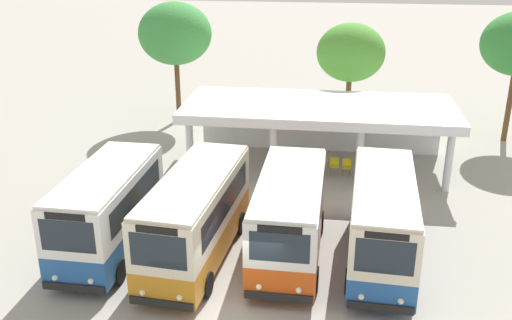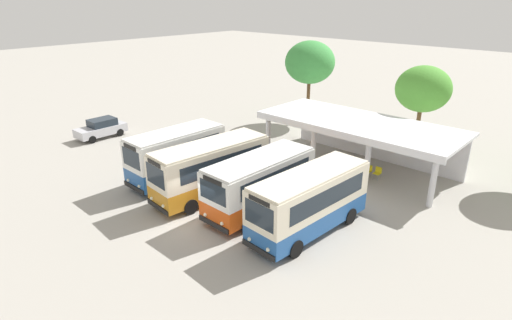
{
  "view_description": "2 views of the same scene",
  "coord_description": "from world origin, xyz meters",
  "px_view_note": "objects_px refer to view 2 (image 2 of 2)",
  "views": [
    {
      "loc": [
        2.51,
        -16.1,
        11.55
      ],
      "look_at": [
        -0.58,
        6.85,
        2.42
      ],
      "focal_mm": 40.58,
      "sensor_mm": 36.0,
      "label": 1
    },
    {
      "loc": [
        15.32,
        -12.48,
        11.52
      ],
      "look_at": [
        -1.11,
        5.3,
        1.83
      ],
      "focal_mm": 29.18,
      "sensor_mm": 36.0,
      "label": 2
    }
  ],
  "objects_px": {
    "waiting_chair_middle_seat": "(353,165)",
    "waiting_chair_fourth_seat": "(360,167)",
    "waiting_chair_far_end_seat": "(378,172)",
    "waiting_chair_end_by_column": "(336,161)",
    "parked_car_flank": "(101,128)",
    "city_bus_middle_cream": "(260,182)",
    "city_bus_second_in_row": "(211,167)",
    "waiting_chair_fifth_seat": "(368,170)",
    "city_bus_fourth_amber": "(309,200)",
    "city_bus_nearest_orange": "(176,154)",
    "waiting_chair_second_from_end": "(345,162)"
  },
  "relations": [
    {
      "from": "waiting_chair_middle_seat",
      "to": "waiting_chair_fourth_seat",
      "type": "relative_size",
      "value": 1.0
    },
    {
      "from": "city_bus_second_in_row",
      "to": "waiting_chair_far_end_seat",
      "type": "xyz_separation_m",
      "value": [
        6.32,
        9.07,
        -1.33
      ]
    },
    {
      "from": "city_bus_second_in_row",
      "to": "waiting_chair_end_by_column",
      "type": "xyz_separation_m",
      "value": [
        3.16,
        8.95,
        -1.33
      ]
    },
    {
      "from": "waiting_chair_second_from_end",
      "to": "waiting_chair_middle_seat",
      "type": "xyz_separation_m",
      "value": [
        0.63,
        0.01,
        0.0
      ]
    },
    {
      "from": "city_bus_middle_cream",
      "to": "city_bus_fourth_amber",
      "type": "distance_m",
      "value": 3.4
    },
    {
      "from": "city_bus_fourth_amber",
      "to": "city_bus_middle_cream",
      "type": "bearing_deg",
      "value": 179.88
    },
    {
      "from": "city_bus_second_in_row",
      "to": "waiting_chair_fourth_seat",
      "type": "xyz_separation_m",
      "value": [
        5.05,
        9.04,
        -1.33
      ]
    },
    {
      "from": "city_bus_nearest_orange",
      "to": "waiting_chair_second_from_end",
      "type": "relative_size",
      "value": 7.72
    },
    {
      "from": "parked_car_flank",
      "to": "waiting_chair_end_by_column",
      "type": "bearing_deg",
      "value": 23.25
    },
    {
      "from": "city_bus_nearest_orange",
      "to": "waiting_chair_end_by_column",
      "type": "height_order",
      "value": "city_bus_nearest_orange"
    },
    {
      "from": "parked_car_flank",
      "to": "waiting_chair_second_from_end",
      "type": "xyz_separation_m",
      "value": [
        19.11,
        8.05,
        -0.3
      ]
    },
    {
      "from": "city_bus_nearest_orange",
      "to": "waiting_chair_second_from_end",
      "type": "distance_m",
      "value": 11.62
    },
    {
      "from": "city_bus_second_in_row",
      "to": "waiting_chair_fifth_seat",
      "type": "height_order",
      "value": "city_bus_second_in_row"
    },
    {
      "from": "city_bus_fourth_amber",
      "to": "parked_car_flank",
      "type": "distance_m",
      "value": 22.16
    },
    {
      "from": "city_bus_second_in_row",
      "to": "city_bus_fourth_amber",
      "type": "xyz_separation_m",
      "value": [
        6.81,
        0.62,
        -0.04
      ]
    },
    {
      "from": "waiting_chair_fourth_seat",
      "to": "waiting_chair_fifth_seat",
      "type": "height_order",
      "value": "same"
    },
    {
      "from": "city_bus_middle_cream",
      "to": "waiting_chair_far_end_seat",
      "type": "relative_size",
      "value": 8.21
    },
    {
      "from": "waiting_chair_second_from_end",
      "to": "city_bus_second_in_row",
      "type": "bearing_deg",
      "value": -112.7
    },
    {
      "from": "city_bus_nearest_orange",
      "to": "city_bus_second_in_row",
      "type": "xyz_separation_m",
      "value": [
        3.4,
        -0.03,
        -0.0
      ]
    },
    {
      "from": "waiting_chair_second_from_end",
      "to": "waiting_chair_far_end_seat",
      "type": "xyz_separation_m",
      "value": [
        2.53,
        0.01,
        0.0
      ]
    },
    {
      "from": "city_bus_nearest_orange",
      "to": "waiting_chair_middle_seat",
      "type": "distance_m",
      "value": 12.03
    },
    {
      "from": "city_bus_second_in_row",
      "to": "waiting_chair_fifth_seat",
      "type": "distance_m",
      "value": 10.69
    },
    {
      "from": "city_bus_middle_cream",
      "to": "waiting_chair_fourth_seat",
      "type": "distance_m",
      "value": 8.66
    },
    {
      "from": "city_bus_fourth_amber",
      "to": "waiting_chair_fourth_seat",
      "type": "xyz_separation_m",
      "value": [
        -1.75,
        8.42,
        -1.3
      ]
    },
    {
      "from": "city_bus_second_in_row",
      "to": "waiting_chair_middle_seat",
      "type": "relative_size",
      "value": 8.89
    },
    {
      "from": "city_bus_fourth_amber",
      "to": "waiting_chair_fifth_seat",
      "type": "height_order",
      "value": "city_bus_fourth_amber"
    },
    {
      "from": "city_bus_middle_cream",
      "to": "waiting_chair_fifth_seat",
      "type": "xyz_separation_m",
      "value": [
        2.28,
        8.33,
        -1.25
      ]
    },
    {
      "from": "waiting_chair_middle_seat",
      "to": "waiting_chair_second_from_end",
      "type": "bearing_deg",
      "value": -178.96
    },
    {
      "from": "waiting_chair_end_by_column",
      "to": "city_bus_nearest_orange",
      "type": "bearing_deg",
      "value": -126.32
    },
    {
      "from": "waiting_chair_end_by_column",
      "to": "waiting_chair_middle_seat",
      "type": "xyz_separation_m",
      "value": [
        1.26,
        0.12,
        0.0
      ]
    },
    {
      "from": "waiting_chair_middle_seat",
      "to": "waiting_chair_fifth_seat",
      "type": "height_order",
      "value": "same"
    },
    {
      "from": "city_bus_fourth_amber",
      "to": "waiting_chair_middle_seat",
      "type": "distance_m",
      "value": 8.88
    },
    {
      "from": "city_bus_second_in_row",
      "to": "waiting_chair_fifth_seat",
      "type": "bearing_deg",
      "value": 57.59
    },
    {
      "from": "parked_car_flank",
      "to": "waiting_chair_end_by_column",
      "type": "height_order",
      "value": "parked_car_flank"
    },
    {
      "from": "city_bus_middle_cream",
      "to": "waiting_chair_end_by_column",
      "type": "distance_m",
      "value": 8.42
    },
    {
      "from": "waiting_chair_second_from_end",
      "to": "waiting_chair_far_end_seat",
      "type": "relative_size",
      "value": 1.0
    },
    {
      "from": "waiting_chair_far_end_seat",
      "to": "city_bus_second_in_row",
      "type": "bearing_deg",
      "value": -124.88
    },
    {
      "from": "waiting_chair_far_end_seat",
      "to": "waiting_chair_end_by_column",
      "type": "bearing_deg",
      "value": -177.86
    },
    {
      "from": "city_bus_second_in_row",
      "to": "city_bus_fourth_amber",
      "type": "height_order",
      "value": "city_bus_second_in_row"
    },
    {
      "from": "city_bus_nearest_orange",
      "to": "city_bus_fourth_amber",
      "type": "height_order",
      "value": "city_bus_nearest_orange"
    },
    {
      "from": "city_bus_nearest_orange",
      "to": "waiting_chair_middle_seat",
      "type": "xyz_separation_m",
      "value": [
        7.82,
        9.04,
        -1.34
      ]
    },
    {
      "from": "city_bus_middle_cream",
      "to": "parked_car_flank",
      "type": "relative_size",
      "value": 1.69
    },
    {
      "from": "waiting_chair_second_from_end",
      "to": "waiting_chair_fifth_seat",
      "type": "distance_m",
      "value": 1.9
    },
    {
      "from": "city_bus_nearest_orange",
      "to": "waiting_chair_middle_seat",
      "type": "height_order",
      "value": "city_bus_nearest_orange"
    },
    {
      "from": "city_bus_middle_cream",
      "to": "parked_car_flank",
      "type": "bearing_deg",
      "value": 178.82
    },
    {
      "from": "city_bus_second_in_row",
      "to": "city_bus_middle_cream",
      "type": "bearing_deg",
      "value": 10.37
    },
    {
      "from": "waiting_chair_second_from_end",
      "to": "waiting_chair_fifth_seat",
      "type": "height_order",
      "value": "same"
    },
    {
      "from": "city_bus_middle_cream",
      "to": "waiting_chair_far_end_seat",
      "type": "bearing_deg",
      "value": 70.96
    },
    {
      "from": "city_bus_second_in_row",
      "to": "waiting_chair_fifth_seat",
      "type": "xyz_separation_m",
      "value": [
        5.69,
        8.96,
        -1.33
      ]
    },
    {
      "from": "waiting_chair_far_end_seat",
      "to": "waiting_chair_middle_seat",
      "type": "bearing_deg",
      "value": 179.89
    }
  ]
}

